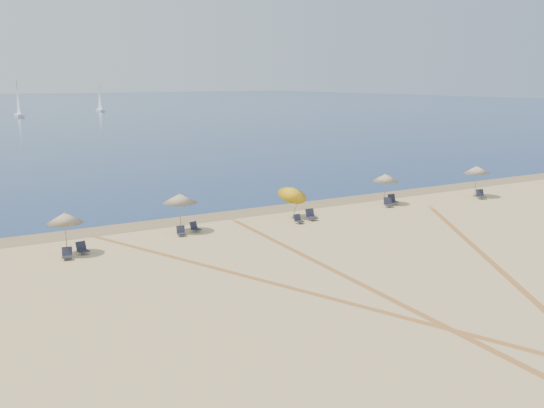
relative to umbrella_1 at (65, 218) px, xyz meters
The scene contains 18 objects.
wet_sand 13.89m from the umbrella_1, 19.46° to the left, with size 500.00×500.00×0.00m, color olive.
umbrella_1 is the anchor object (origin of this frame).
umbrella_2 7.25m from the umbrella_1, 12.30° to the left, with size 2.07×2.07×2.43m.
umbrella_3 15.08m from the umbrella_1, ahead, with size 1.95×1.99×2.47m.
umbrella_4 23.43m from the umbrella_1, ahead, with size 1.96×1.96×2.35m.
umbrella_5 31.47m from the umbrella_1, ahead, with size 2.10×2.12×2.51m.
chair_2 1.92m from the umbrella_1, 102.45° to the right, with size 0.64×0.71×0.62m.
chair_3 1.88m from the umbrella_1, 14.35° to the right, with size 0.65×0.73×0.65m.
chair_4 7.00m from the umbrella_1, ahead, with size 0.61×0.68×0.59m.
chair_5 8.14m from the umbrella_1, ahead, with size 0.66×0.72×0.62m.
chair_6 14.59m from the umbrella_1, ahead, with size 0.53×0.61×0.59m.
chair_7 15.82m from the umbrella_1, ahead, with size 0.64×0.74×0.74m.
chair_8 23.04m from the umbrella_1, ahead, with size 0.77×0.83×0.69m.
chair_9 24.10m from the umbrella_1, ahead, with size 0.66×0.76×0.73m.
chair_10 31.27m from the umbrella_1, ahead, with size 0.82×0.88×0.73m.
sailboat_0 134.99m from the umbrella_1, 82.01° to the left, with size 1.61×5.96×8.84m.
sailboat_1 155.95m from the umbrella_1, 73.77° to the left, with size 1.33×5.05×7.51m.
tire_tracks 16.06m from the umbrella_1, 42.69° to the right, with size 49.10×41.88×0.00m.
Camera 1 is at (-19.81, -13.10, 9.09)m, focal length 40.79 mm.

